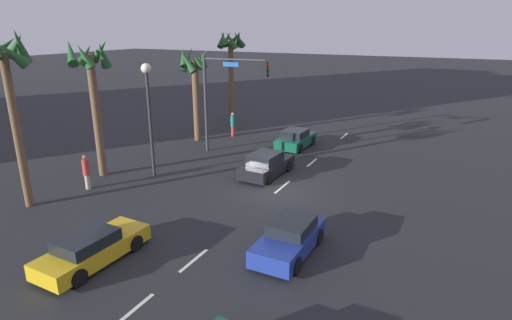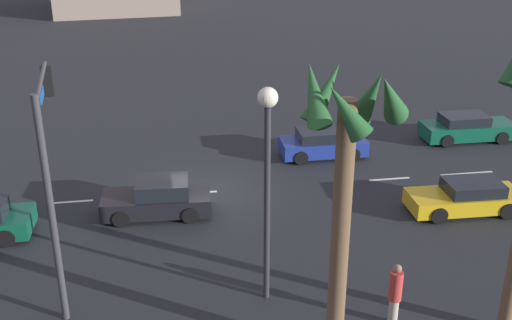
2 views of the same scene
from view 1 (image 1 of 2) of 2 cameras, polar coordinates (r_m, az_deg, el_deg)
The scene contains 18 objects.
ground_plane at distance 22.67m, azimuth 3.15°, elevation -4.11°, with size 220.00×220.00×0.00m, color #232628.
lane_stripe_1 at distance 14.20m, azimuth -17.19°, elevation -19.64°, with size 2.41×0.14×0.01m, color silver.
lane_stripe_2 at distance 16.41m, azimuth -8.49°, elevation -13.40°, with size 1.80×0.14×0.01m, color silver.
lane_stripe_3 at distance 23.07m, azimuth 3.63°, elevation -3.69°, with size 2.04×0.14×0.01m, color silver.
lane_stripe_4 at distance 27.33m, azimuth 7.65°, elevation -0.34°, with size 1.81×0.14×0.01m, color silver.
lane_stripe_5 at distance 34.42m, azimuth 11.94°, elevation 3.24°, with size 1.94×0.14×0.01m, color silver.
car_0 at distance 16.52m, azimuth 4.61°, elevation -10.59°, with size 3.94×1.81×1.31m.
car_1 at distance 16.99m, azimuth -21.49°, elevation -11.16°, with size 4.40×1.88×1.23m.
car_2 at distance 30.51m, azimuth 5.45°, elevation 2.87°, with size 3.96×1.94×1.35m.
car_3 at distance 24.64m, azimuth 1.46°, elevation -0.65°, with size 4.14×2.01×1.41m.
traffic_signal at distance 28.32m, azimuth -4.25°, elevation 9.68°, with size 0.67×4.72×6.64m.
streetlamp at distance 24.37m, azimuth -14.48°, elevation 8.01°, with size 0.56×0.56×6.53m.
pedestrian_0 at distance 33.48m, azimuth -3.19°, elevation 4.97°, with size 0.52×0.52×1.92m.
pedestrian_1 at distance 24.25m, azimuth -22.17°, elevation -1.41°, with size 0.40×0.40×1.92m.
palm_tree_0 at distance 25.28m, azimuth -21.55°, elevation 10.30°, with size 2.55×2.62×7.95m.
palm_tree_1 at distance 31.95m, azimuth -8.46°, elevation 11.50°, with size 2.40×2.46×7.10m.
palm_tree_2 at distance 22.08m, azimuth -30.84°, elevation 10.21°, with size 2.24×2.52×8.45m.
palm_tree_3 at distance 37.85m, azimuth -3.42°, elevation 14.36°, with size 2.31×2.34×8.17m.
Camera 1 is at (-19.30, -8.35, 8.47)m, focal length 29.28 mm.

